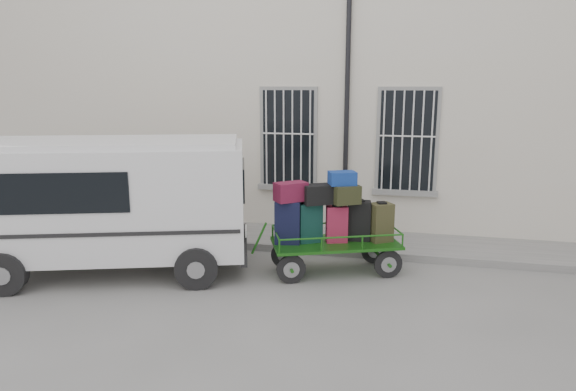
{
  "coord_description": "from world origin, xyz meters",
  "views": [
    {
      "loc": [
        2.27,
        -8.68,
        3.46
      ],
      "look_at": [
        0.04,
        1.0,
        1.32
      ],
      "focal_mm": 32.0,
      "sensor_mm": 36.0,
      "label": 1
    }
  ],
  "objects": [
    {
      "name": "luggage_cart",
      "position": [
        1.0,
        0.42,
        0.98
      ],
      "size": [
        2.75,
        1.83,
        1.93
      ],
      "rotation": [
        0.0,
        0.0,
        0.38
      ],
      "color": "black",
      "rests_on": "ground"
    },
    {
      "name": "van",
      "position": [
        -2.98,
        -0.39,
        1.43
      ],
      "size": [
        5.32,
        3.47,
        2.49
      ],
      "rotation": [
        0.0,
        0.0,
        0.31
      ],
      "color": "white",
      "rests_on": "ground"
    },
    {
      "name": "ground",
      "position": [
        0.0,
        0.0,
        0.0
      ],
      "size": [
        80.0,
        80.0,
        0.0
      ],
      "primitive_type": "plane",
      "color": "slate",
      "rests_on": "ground"
    },
    {
      "name": "sidewalk",
      "position": [
        0.0,
        2.2,
        0.07
      ],
      "size": [
        24.0,
        1.7,
        0.15
      ],
      "primitive_type": "cube",
      "color": "slate",
      "rests_on": "ground"
    },
    {
      "name": "building",
      "position": [
        0.0,
        5.5,
        3.0
      ],
      "size": [
        24.0,
        5.15,
        6.0
      ],
      "color": "beige",
      "rests_on": "ground"
    }
  ]
}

